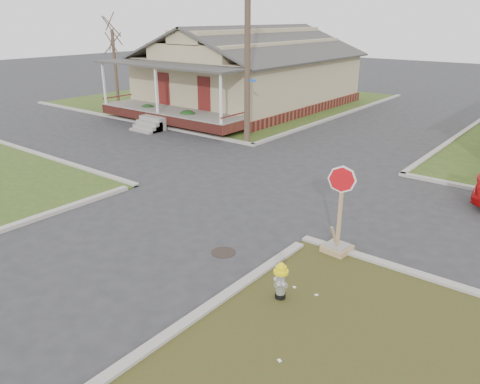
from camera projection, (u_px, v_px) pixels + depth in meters
The scene contains 11 objects.
ground at pixel (177, 225), 13.82m from camera, with size 120.00×120.00×0.00m, color #2D2D2F.
verge_far_left at pixel (227, 99), 34.58m from camera, with size 19.00×19.00×0.05m, color #314E1C.
curbs at pixel (273, 181), 17.50m from camera, with size 80.00×40.00×0.12m, color #A7A197, non-canonical shape.
manhole at pixel (223, 252), 12.18m from camera, with size 0.64×0.64×0.01m, color black.
corner_house at pixel (249, 73), 31.08m from camera, with size 10.10×15.50×5.30m.
utility_pole at pixel (247, 43), 21.16m from camera, with size 1.80×0.28×9.00m.
tree_far_left at pixel (115, 67), 32.18m from camera, with size 0.22×0.22×4.90m, color #413025.
fire_hydrant at pixel (281, 279), 9.98m from camera, with size 0.32×0.32×0.86m.
stop_sign at pixel (338, 234), 11.97m from camera, with size 0.66×0.65×2.34m.
hedge_left at pixel (148, 112), 27.34m from camera, with size 1.29×1.06×0.99m, color #193C16.
hedge_right at pixel (188, 119), 25.38m from camera, with size 1.34×1.09×1.02m, color #193C16.
Camera 1 is at (9.24, -8.76, 5.77)m, focal length 35.00 mm.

